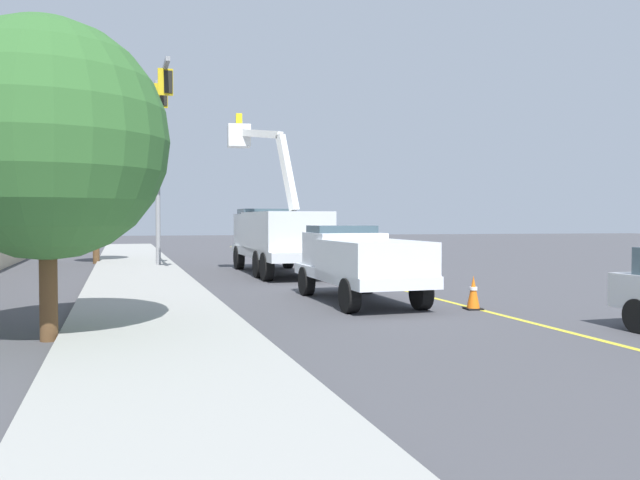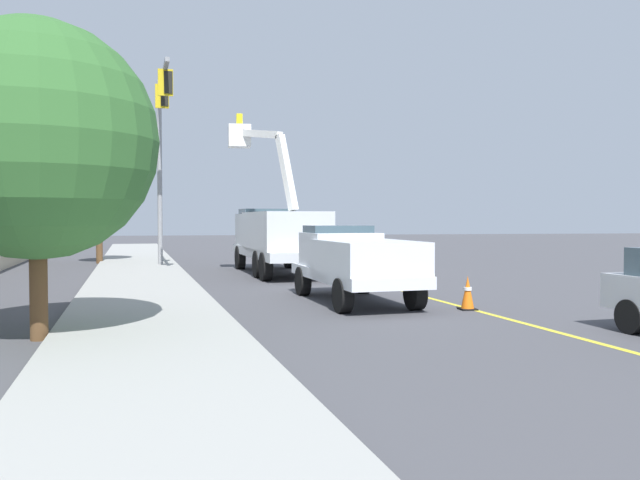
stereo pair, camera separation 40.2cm
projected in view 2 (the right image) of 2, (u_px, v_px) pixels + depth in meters
The scene contains 12 objects.
ground at pixel (327, 271), 27.67m from camera, with size 120.00×120.00×0.00m, color #47474C.
sidewalk_far_side at pixel (139, 274), 25.45m from camera, with size 60.00×3.60×0.12m, color #9E9E99.
lane_centre_stripe at pixel (327, 271), 27.67m from camera, with size 50.00×0.16×0.01m, color yellow.
utility_bucket_truck at pixel (277, 235), 26.21m from camera, with size 8.43×3.70×6.54m.
service_pickup_truck at pixel (355, 261), 17.25m from camera, with size 5.80×2.70×2.06m.
passing_minivan at pixel (334, 243), 33.65m from camera, with size 4.98×2.42×1.69m.
traffic_cone_leading at pixel (468, 293), 15.81m from camera, with size 0.40×0.40×0.85m.
traffic_cone_mid_front at pixel (357, 269), 23.50m from camera, with size 0.40×0.40×0.82m.
traffic_cone_mid_rear at pixel (302, 257), 30.94m from camera, with size 0.40×0.40×0.84m.
traffic_signal_mast at pixel (162, 133), 27.76m from camera, with size 7.12×1.02×8.62m.
street_tree_left at pixel (36, 141), 11.77m from camera, with size 4.42×4.42×5.92m.
street_tree_right at pixel (99, 182), 32.06m from camera, with size 2.85×2.85×5.57m.
Camera 2 is at (-27.12, 5.16, 2.26)m, focal length 35.91 mm.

